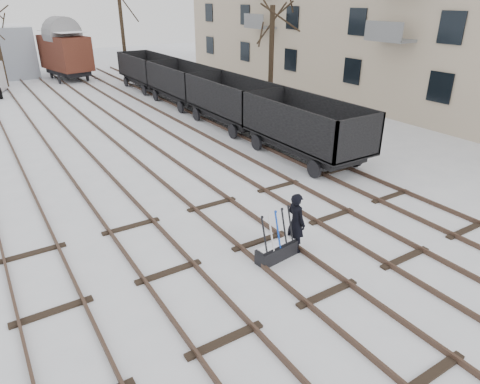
% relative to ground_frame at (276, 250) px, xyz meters
% --- Properties ---
extents(ground, '(120.00, 120.00, 0.00)m').
position_rel_ground_frame_xyz_m(ground, '(0.12, -1.99, -0.28)').
color(ground, white).
rests_on(ground, ground).
extents(tracks, '(13.90, 52.00, 0.16)m').
position_rel_ground_frame_xyz_m(tracks, '(0.12, 11.69, -0.21)').
color(tracks, black).
rests_on(tracks, ground).
extents(ground_frame, '(1.34, 0.58, 1.49)m').
position_rel_ground_frame_xyz_m(ground_frame, '(0.00, 0.00, 0.00)').
color(ground_frame, black).
rests_on(ground_frame, ground).
extents(worker, '(0.47, 0.69, 1.83)m').
position_rel_ground_frame_xyz_m(worker, '(0.75, 0.10, 0.63)').
color(worker, black).
rests_on(worker, ground).
extents(freight_wagon_a, '(2.61, 6.53, 2.67)m').
position_rel_ground_frame_xyz_m(freight_wagon_a, '(6.12, 6.07, 0.74)').
color(freight_wagon_a, black).
rests_on(freight_wagon_a, ground).
extents(freight_wagon_b, '(2.61, 6.53, 2.67)m').
position_rel_ground_frame_xyz_m(freight_wagon_b, '(6.12, 12.47, 0.74)').
color(freight_wagon_b, black).
rests_on(freight_wagon_b, ground).
extents(freight_wagon_c, '(2.61, 6.53, 2.67)m').
position_rel_ground_frame_xyz_m(freight_wagon_c, '(6.12, 18.87, 0.74)').
color(freight_wagon_c, black).
rests_on(freight_wagon_c, ground).
extents(freight_wagon_d, '(2.61, 6.53, 2.67)m').
position_rel_ground_frame_xyz_m(freight_wagon_d, '(6.12, 25.27, 0.74)').
color(freight_wagon_d, black).
rests_on(freight_wagon_d, ground).
extents(box_van_wagon, '(3.89, 5.86, 4.12)m').
position_rel_ground_frame_xyz_m(box_van_wagon, '(1.66, 33.22, 2.12)').
color(box_van_wagon, black).
rests_on(box_van_wagon, ground).
extents(tree_near, '(0.30, 0.30, 6.40)m').
position_rel_ground_frame_xyz_m(tree_near, '(9.37, 13.20, 2.92)').
color(tree_near, black).
rests_on(tree_near, ground).
extents(tree_far_right, '(0.30, 0.30, 8.06)m').
position_rel_ground_frame_xyz_m(tree_far_right, '(5.74, 29.31, 3.75)').
color(tree_far_right, black).
rests_on(tree_far_right, ground).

